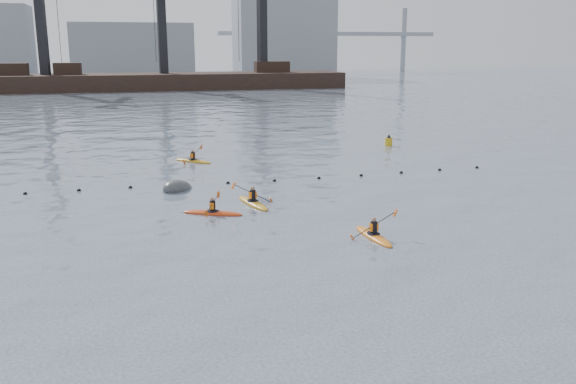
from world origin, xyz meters
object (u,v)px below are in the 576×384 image
(kayaker_3, at_px, (253,202))
(kayaker_2, at_px, (213,212))
(kayaker_5, at_px, (193,160))
(mooring_buoy, at_px, (178,189))
(kayaker_0, at_px, (373,235))
(nav_buoy, at_px, (389,142))

(kayaker_3, bearing_deg, kayaker_2, -161.37)
(kayaker_2, bearing_deg, kayaker_5, 23.76)
(kayaker_5, relative_size, mooring_buoy, 1.17)
(kayaker_0, bearing_deg, kayaker_5, 101.65)
(kayaker_2, height_order, kayaker_5, kayaker_5)
(kayaker_2, xyz_separation_m, nav_buoy, (17.96, 18.05, 0.26))
(kayaker_3, relative_size, nav_buoy, 3.08)
(kayaker_0, distance_m, nav_buoy, 26.46)
(kayaker_5, distance_m, nav_buoy, 17.59)
(kayaker_5, xyz_separation_m, nav_buoy, (17.31, 3.13, 0.26))
(kayaker_3, height_order, kayaker_5, kayaker_3)
(kayaker_0, bearing_deg, nav_buoy, 60.23)
(mooring_buoy, bearing_deg, nav_buoy, 31.83)
(kayaker_2, xyz_separation_m, kayaker_5, (0.65, 14.92, 0.00))
(kayaker_5, bearing_deg, nav_buoy, -35.03)
(kayaker_2, bearing_deg, nav_buoy, -18.59)
(mooring_buoy, xyz_separation_m, nav_buoy, (19.22, 11.93, 0.36))
(kayaker_0, distance_m, kayaker_2, 8.73)
(kayaker_2, relative_size, mooring_buoy, 1.32)
(kayaker_0, relative_size, kayaker_5, 1.21)
(kayaker_5, bearing_deg, kayaker_2, -137.78)
(kayaker_3, distance_m, nav_buoy, 22.71)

